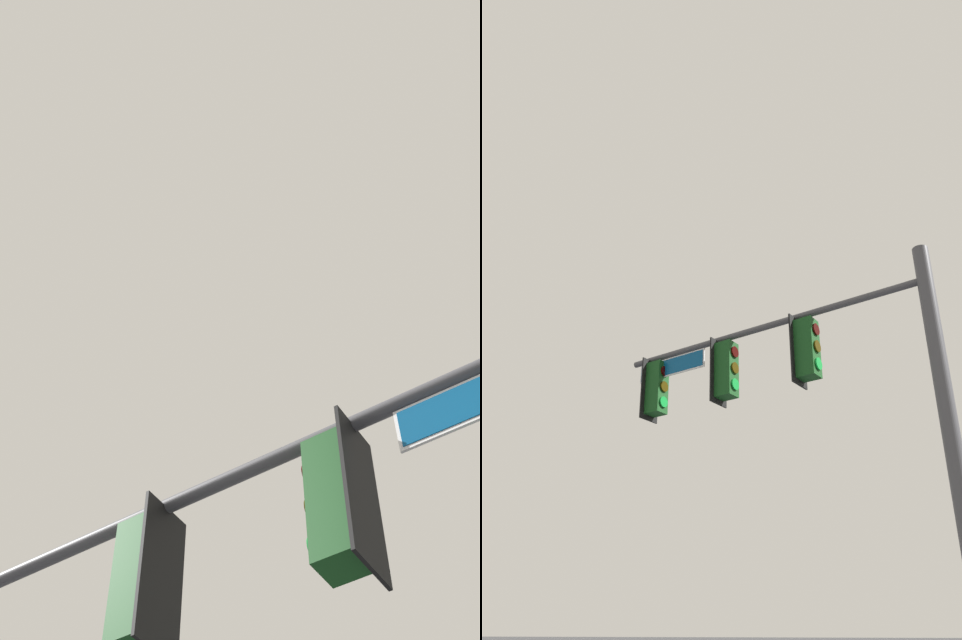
{
  "view_description": "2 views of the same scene",
  "coord_description": "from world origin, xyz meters",
  "views": [
    {
      "loc": [
        -1.47,
        -11.77,
        1.69
      ],
      "look_at": [
        -3.18,
        -7.32,
        7.74
      ],
      "focal_mm": 50.0,
      "sensor_mm": 36.0,
      "label": 1
    },
    {
      "loc": [
        -6.81,
        3.28,
        1.35
      ],
      "look_at": [
        -3.14,
        -5.4,
        6.08
      ],
      "focal_mm": 35.0,
      "sensor_mm": 36.0,
      "label": 2
    }
  ],
  "objects": []
}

